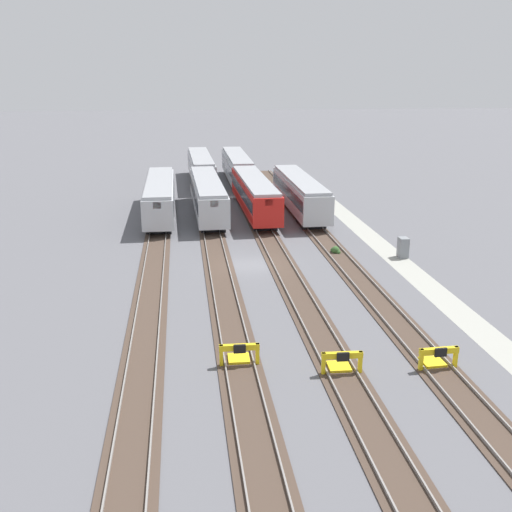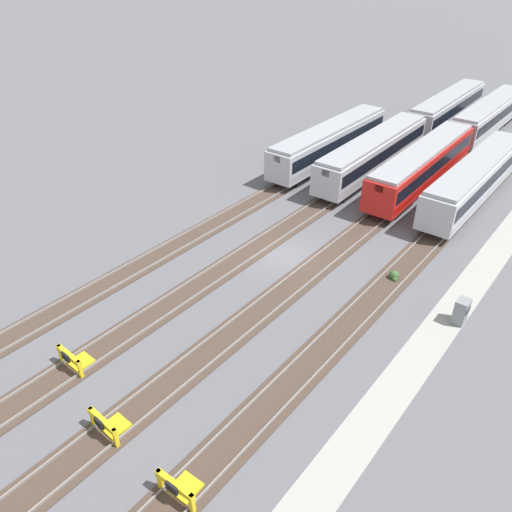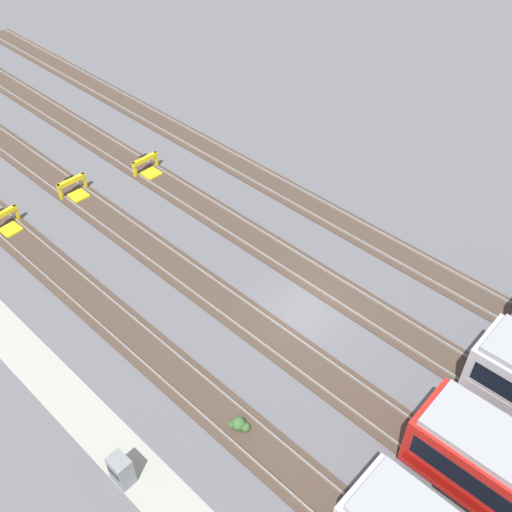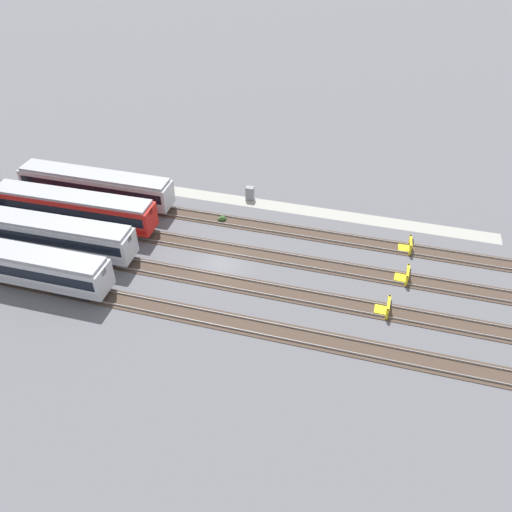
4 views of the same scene
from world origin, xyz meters
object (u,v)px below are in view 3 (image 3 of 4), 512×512
electrical_cabinet (121,470)px  weed_clump (239,425)px  bumper_stop_nearest_track (6,222)px  bumper_stop_middle_track (148,167)px  bumper_stop_near_inner_track (75,189)px

electrical_cabinet → weed_clump: electrical_cabinet is taller
bumper_stop_nearest_track → electrical_cabinet: (17.99, -4.98, 0.29)m
bumper_stop_middle_track → weed_clump: (18.15, -9.59, -0.27)m
bumper_stop_nearest_track → electrical_cabinet: bearing=-15.5°
electrical_cabinet → bumper_stop_middle_track: bearing=138.3°
bumper_stop_near_inner_track → bumper_stop_middle_track: same height
bumper_stop_nearest_track → bumper_stop_middle_track: size_ratio=1.00×
bumper_stop_nearest_track → bumper_stop_near_inner_track: 4.79m
electrical_cabinet → weed_clump: size_ratio=1.74×
bumper_stop_nearest_track → bumper_stop_middle_track: 9.74m
bumper_stop_middle_track → electrical_cabinet: bearing=-41.7°
bumper_stop_near_inner_track → bumper_stop_middle_track: size_ratio=1.00×
bumper_stop_middle_track → electrical_cabinet: size_ratio=1.25×
bumper_stop_nearest_track → bumper_stop_middle_track: bearing=80.6°
bumper_stop_near_inner_track → electrical_cabinet: electrical_cabinet is taller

